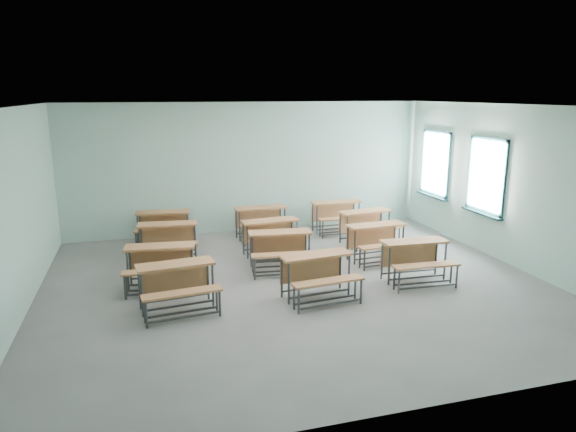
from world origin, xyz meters
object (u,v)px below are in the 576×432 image
at_px(desk_unit_r0c0, 177,280).
at_px(desk_unit_r1c2, 378,237).
at_px(desk_unit_r0c1, 318,270).
at_px(desk_unit_r3c2, 337,212).
at_px(desk_unit_r3c0, 163,223).
at_px(desk_unit_r1c0, 160,261).
at_px(desk_unit_r0c2, 417,255).
at_px(desk_unit_r1c1, 281,245).
at_px(desk_unit_r2c1, 272,232).
at_px(desk_unit_r2c2, 367,222).
at_px(desk_unit_r2c0, 168,236).
at_px(desk_unit_r3c1, 262,218).

height_order(desk_unit_r0c0, desk_unit_r1c2, same).
bearing_deg(desk_unit_r0c1, desk_unit_r3c2, 58.74).
height_order(desk_unit_r3c0, desk_unit_r3c2, same).
height_order(desk_unit_r1c2, desk_unit_r3c0, same).
xyz_separation_m(desk_unit_r0c0, desk_unit_r1c0, (-0.22, 1.09, 0.00)).
distance_m(desk_unit_r0c2, desk_unit_r3c2, 3.68).
xyz_separation_m(desk_unit_r0c2, desk_unit_r1c1, (-2.24, 1.30, 0.00)).
bearing_deg(desk_unit_r0c0, desk_unit_r1c1, 27.64).
relative_size(desk_unit_r2c1, desk_unit_r2c2, 0.97).
relative_size(desk_unit_r2c1, desk_unit_r3c0, 0.97).
relative_size(desk_unit_r2c0, desk_unit_r3c0, 0.98).
bearing_deg(desk_unit_r2c1, desk_unit_r2c0, 167.26).
height_order(desk_unit_r0c1, desk_unit_r1c0, same).
height_order(desk_unit_r1c0, desk_unit_r3c1, same).
relative_size(desk_unit_r1c1, desk_unit_r1c2, 1.03).
xyz_separation_m(desk_unit_r2c1, desk_unit_r2c2, (2.34, 0.26, 0.00)).
bearing_deg(desk_unit_r0c0, desk_unit_r1c0, 95.18).
relative_size(desk_unit_r1c1, desk_unit_r3c2, 1.07).
bearing_deg(desk_unit_r2c1, desk_unit_r0c2, -50.67).
xyz_separation_m(desk_unit_r2c2, desk_unit_r3c1, (-2.25, 1.06, 0.00)).
xyz_separation_m(desk_unit_r3c0, desk_unit_r3c2, (4.24, -0.07, 0.00)).
relative_size(desk_unit_r1c0, desk_unit_r3c1, 1.03).
height_order(desk_unit_r3c0, desk_unit_r3c1, same).
bearing_deg(desk_unit_r3c1, desk_unit_r2c2, -28.67).
bearing_deg(desk_unit_r0c2, desk_unit_r3c1, 122.71).
bearing_deg(desk_unit_r3c1, desk_unit_r1c2, -53.34).
relative_size(desk_unit_r0c0, desk_unit_r3c1, 1.03).
xyz_separation_m(desk_unit_r0c0, desk_unit_r3c0, (-0.04, 3.86, 0.00)).
bearing_deg(desk_unit_r3c0, desk_unit_r0c0, -82.34).
height_order(desk_unit_r1c1, desk_unit_r3c0, same).
height_order(desk_unit_r0c1, desk_unit_r3c1, same).
distance_m(desk_unit_r0c1, desk_unit_r2c2, 3.53).
distance_m(desk_unit_r1c2, desk_unit_r2c0, 4.37).
height_order(desk_unit_r2c2, desk_unit_r3c2, same).
xyz_separation_m(desk_unit_r1c0, desk_unit_r3c2, (4.43, 2.69, 0.00)).
xyz_separation_m(desk_unit_r2c0, desk_unit_r3c2, (4.21, 1.09, 0.00)).
relative_size(desk_unit_r0c0, desk_unit_r2c0, 1.01).
distance_m(desk_unit_r1c0, desk_unit_r1c1, 2.33).
height_order(desk_unit_r0c1, desk_unit_r1c1, same).
bearing_deg(desk_unit_r0c0, desk_unit_r3c0, 84.22).
bearing_deg(desk_unit_r3c2, desk_unit_r1c0, -148.99).
bearing_deg(desk_unit_r1c1, desk_unit_r3c1, 92.90).
xyz_separation_m(desk_unit_r1c0, desk_unit_r1c1, (2.31, 0.32, 0.00)).
bearing_deg(desk_unit_r1c2, desk_unit_r2c0, 159.31).
bearing_deg(desk_unit_r0c0, desk_unit_r2c2, 24.03).
bearing_deg(desk_unit_r1c0, desk_unit_r2c0, 88.84).
xyz_separation_m(desk_unit_r1c2, desk_unit_r3c2, (0.03, 2.38, 0.00)).
distance_m(desk_unit_r2c0, desk_unit_r2c1, 2.18).
relative_size(desk_unit_r1c2, desk_unit_r3c2, 1.04).
distance_m(desk_unit_r1c2, desk_unit_r3c0, 4.87).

